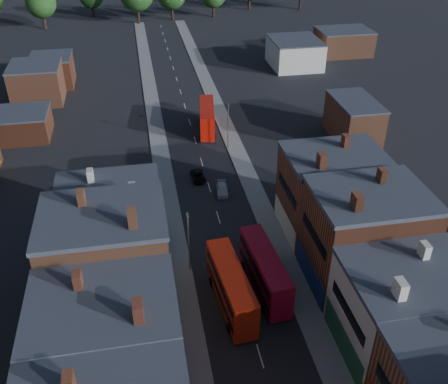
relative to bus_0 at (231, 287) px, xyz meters
name	(u,v)px	position (x,y,z in m)	size (l,w,h in m)	color
pavement_west	(165,184)	(-5.00, 26.70, -2.61)	(3.00, 200.00, 0.12)	gray
pavement_east	(248,176)	(8.00, 26.70, -2.61)	(3.00, 200.00, 0.12)	gray
lamp_post_2	(189,238)	(-3.70, 6.70, 2.03)	(0.25, 0.70, 8.12)	slate
lamp_post_3	(228,123)	(6.70, 36.70, 2.03)	(0.25, 0.70, 8.12)	slate
bus_0	(231,287)	(0.00, 0.00, 0.00)	(3.65, 11.65, 4.95)	#B31D0A
bus_1	(265,270)	(4.25, 2.00, -0.03)	(3.53, 11.52, 4.90)	maroon
bus_2	(207,118)	(4.26, 44.40, -0.07)	(4.01, 11.40, 4.82)	red
car_2	(198,176)	(0.17, 27.35, -2.10)	(1.91, 4.13, 1.15)	black
car_3	(222,189)	(3.16, 22.84, -2.09)	(1.64, 4.04, 1.17)	silver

